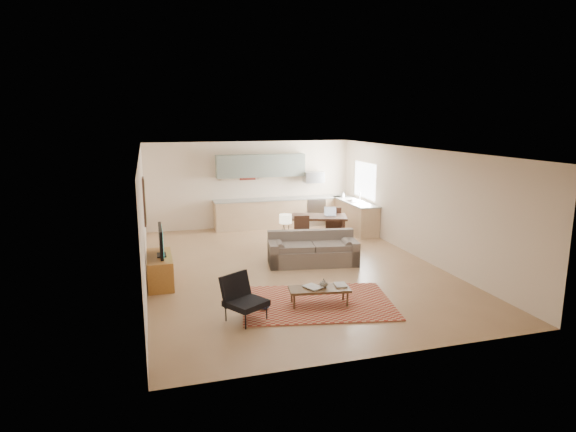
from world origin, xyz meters
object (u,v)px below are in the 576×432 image
object	(u,v)px
sofa	(313,249)
dining_table	(319,229)
armchair	(246,299)
tv_credenza	(160,270)
console_table	(286,246)
coffee_table	(319,297)

from	to	relation	value
sofa	dining_table	xyz separation A→B (m)	(0.82, 1.85, 0.00)
sofa	armchair	bearing A→B (deg)	-118.67
tv_credenza	console_table	size ratio (longest dim) A/B	2.13
tv_credenza	dining_table	size ratio (longest dim) A/B	0.88
armchair	tv_credenza	bearing A→B (deg)	88.32
dining_table	coffee_table	bearing A→B (deg)	-92.42
coffee_table	dining_table	distance (m)	4.60
armchair	dining_table	xyz separation A→B (m)	(2.99, 4.61, -0.01)
coffee_table	dining_table	size ratio (longest dim) A/B	0.75
sofa	tv_credenza	bearing A→B (deg)	-163.86
armchair	console_table	size ratio (longest dim) A/B	1.27
armchair	sofa	bearing A→B (deg)	20.37
armchair	console_table	distance (m)	3.82
coffee_table	tv_credenza	size ratio (longest dim) A/B	0.85
sofa	console_table	xyz separation A→B (m)	(-0.48, 0.66, -0.07)
armchair	console_table	bearing A→B (deg)	32.25
coffee_table	armchair	xyz separation A→B (m)	(-1.43, -0.29, 0.22)
tv_credenza	dining_table	xyz separation A→B (m)	(4.34, 2.26, 0.08)
sofa	coffee_table	distance (m)	2.59
sofa	dining_table	distance (m)	2.02
sofa	dining_table	size ratio (longest dim) A/B	1.45
armchair	console_table	world-z (taller)	armchair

